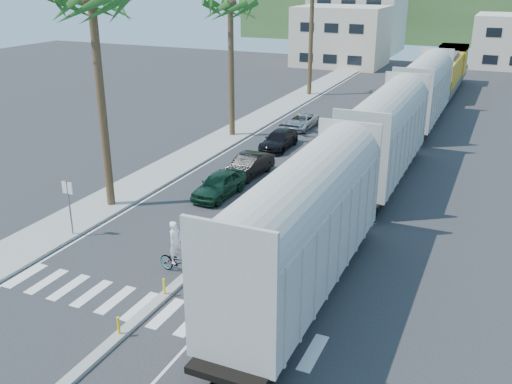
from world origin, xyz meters
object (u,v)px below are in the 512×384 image
Objects in this scene: car_second at (249,166)px; cyclist at (178,258)px; street_sign at (69,200)px; car_lead at (219,184)px.

car_second is 13.08m from cyclist.
car_second is at bearing 70.07° from street_sign.
cyclist is (2.64, -8.96, 0.05)m from car_lead.
cyclist is (2.54, -12.84, 0.05)m from car_second.
street_sign is at bearing -104.41° from car_second.
street_sign is at bearing -114.99° from car_lead.
cyclist is at bearing -73.29° from car_second.
car_lead is (4.16, 7.87, -1.24)m from street_sign.
street_sign is at bearing 91.01° from cyclist.
car_lead is at bearing 62.16° from street_sign.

